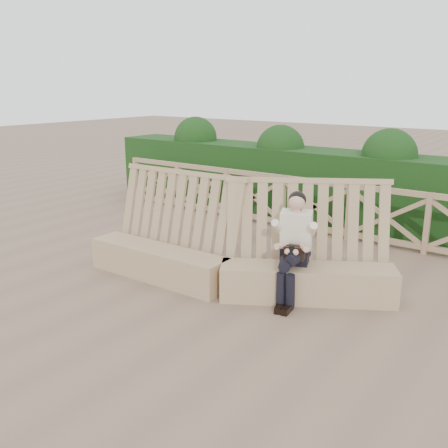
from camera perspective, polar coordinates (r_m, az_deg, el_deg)
The scene contains 5 objects.
ground at distance 7.35m, azimuth -2.19°, elevation -7.39°, with size 60.00×60.00×0.00m, color brown.
bench at distance 7.30m, azimuth 0.76°, elevation -4.12°, with size 4.56×1.93×1.62m.
woman at distance 6.83m, azimuth 8.00°, elevation -2.17°, with size 0.56×0.95×1.50m.
guardrail at distance 10.02m, azimuth 10.29°, elevation 2.00°, with size 10.10×0.09×1.10m.
hedge at distance 11.05m, azimuth 13.10°, elevation 4.16°, with size 12.00×1.20×1.50m, color black.
Camera 1 is at (4.22, -5.29, 2.88)m, focal length 40.00 mm.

